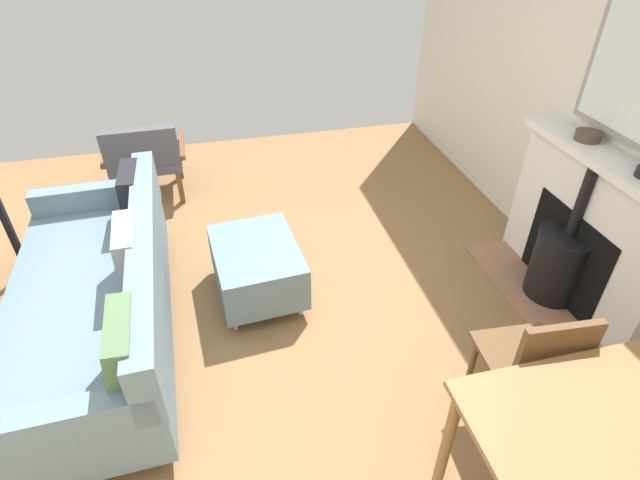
% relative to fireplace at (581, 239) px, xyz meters
% --- Properties ---
extents(ground_plane, '(5.00, 5.46, 0.01)m').
position_rel_fireplace_xyz_m(ground_plane, '(2.29, -0.36, -0.46)').
color(ground_plane, olive).
extents(wall_left, '(0.12, 5.46, 2.63)m').
position_rel_fireplace_xyz_m(wall_left, '(-0.21, -0.36, 0.85)').
color(wall_left, beige).
rests_on(wall_left, ground).
extents(fireplace, '(0.57, 1.37, 1.04)m').
position_rel_fireplace_xyz_m(fireplace, '(0.00, 0.00, 0.00)').
color(fireplace, '#93664C').
rests_on(fireplace, ground).
extents(mantel_bowl_near, '(0.16, 0.16, 0.05)m').
position_rel_fireplace_xyz_m(mantel_bowl_near, '(-0.03, -0.26, 0.61)').
color(mantel_bowl_near, '#47382D').
rests_on(mantel_bowl_near, fireplace).
extents(sofa, '(0.98, 2.08, 0.79)m').
position_rel_fireplace_xyz_m(sofa, '(3.01, -0.30, -0.13)').
color(sofa, '#B2B2B7').
rests_on(sofa, ground).
extents(ottoman, '(0.60, 0.75, 0.40)m').
position_rel_fireplace_xyz_m(ottoman, '(2.05, -0.49, -0.22)').
color(ottoman, '#B2B2B7').
rests_on(ottoman, ground).
extents(armchair_accent, '(0.69, 0.60, 0.74)m').
position_rel_fireplace_xyz_m(armchair_accent, '(2.81, -2.01, -0.04)').
color(armchair_accent, brown).
rests_on(armchair_accent, ground).
extents(dining_table, '(1.14, 0.82, 0.72)m').
position_rel_fireplace_xyz_m(dining_table, '(0.90, 1.42, 0.18)').
color(dining_table, olive).
rests_on(dining_table, ground).
extents(dining_chair_near_fireplace, '(0.43, 0.43, 0.84)m').
position_rel_fireplace_xyz_m(dining_chair_near_fireplace, '(0.91, 0.86, 0.05)').
color(dining_chair_near_fireplace, brown).
rests_on(dining_chair_near_fireplace, ground).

